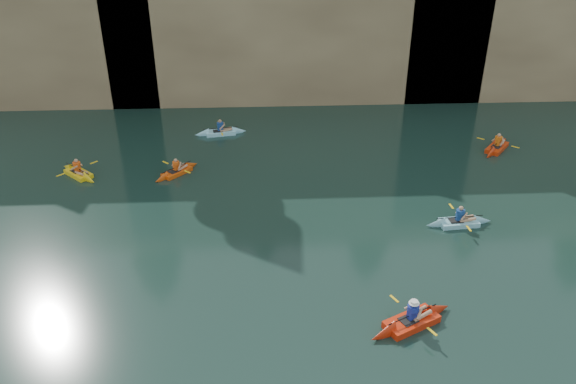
{
  "coord_description": "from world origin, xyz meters",
  "views": [
    {
      "loc": [
        -0.46,
        -13.49,
        12.67
      ],
      "look_at": [
        0.44,
        4.19,
        3.0
      ],
      "focal_mm": 35.0,
      "sensor_mm": 36.0,
      "label": 1
    }
  ],
  "objects_px": {
    "main_kayaker": "(412,321)",
    "kayaker_red_far": "(497,147)",
    "kayaker_ltblue_near": "(459,222)",
    "kayaker_orange": "(177,171)"
  },
  "relations": [
    {
      "from": "kayaker_orange",
      "to": "kayaker_red_far",
      "type": "relative_size",
      "value": 0.84
    },
    {
      "from": "main_kayaker",
      "to": "kayaker_ltblue_near",
      "type": "distance_m",
      "value": 6.98
    },
    {
      "from": "main_kayaker",
      "to": "kayaker_red_far",
      "type": "xyz_separation_m",
      "value": [
        8.08,
        13.59,
        -0.02
      ]
    },
    {
      "from": "kayaker_red_far",
      "to": "kayaker_ltblue_near",
      "type": "bearing_deg",
      "value": -171.31
    },
    {
      "from": "kayaker_orange",
      "to": "kayaker_red_far",
      "type": "bearing_deg",
      "value": -40.65
    },
    {
      "from": "main_kayaker",
      "to": "kayaker_orange",
      "type": "bearing_deg",
      "value": 101.1
    },
    {
      "from": "kayaker_orange",
      "to": "kayaker_ltblue_near",
      "type": "xyz_separation_m",
      "value": [
        12.58,
        -5.48,
        0.01
      ]
    },
    {
      "from": "kayaker_orange",
      "to": "kayaker_ltblue_near",
      "type": "distance_m",
      "value": 13.72
    },
    {
      "from": "main_kayaker",
      "to": "kayaker_ltblue_near",
      "type": "height_order",
      "value": "main_kayaker"
    },
    {
      "from": "main_kayaker",
      "to": "kayaker_ltblue_near",
      "type": "xyz_separation_m",
      "value": [
        3.52,
        6.02,
        -0.02
      ]
    }
  ]
}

